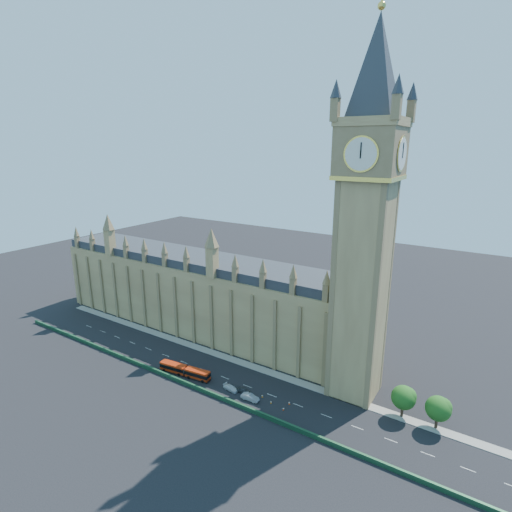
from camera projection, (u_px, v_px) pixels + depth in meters
The scene contains 15 objects.
ground at pixel (214, 374), 119.29m from camera, with size 400.00×400.00×0.00m, color black.
palace_westminster at pixel (197, 292), 146.42m from camera, with size 120.00×20.00×28.00m.
elizabeth_tower at pixel (368, 194), 96.35m from camera, with size 20.59×20.59×105.00m.
bridge_parapet at pixel (194, 387), 111.82m from camera, with size 160.00×0.60×1.20m, color #1E4C2D.
kerb_north at pixel (233, 360), 126.98m from camera, with size 160.00×3.00×0.16m, color gray.
tree_east_near at pixel (405, 397), 98.87m from camera, with size 6.00×6.00×8.50m.
tree_east_far at pixel (439, 408), 94.72m from camera, with size 6.00×6.00×8.50m.
red_bus at pixel (185, 371), 118.14m from camera, with size 16.82×4.40×2.83m.
car_grey at pixel (244, 390), 109.95m from camera, with size 1.69×4.20×1.43m, color #3D3F44.
car_silver at pixel (250, 397), 106.74m from camera, with size 1.75×5.01×1.65m, color #999BA1.
car_white at pixel (231, 388), 111.04m from camera, with size 1.91×4.71×1.37m, color silver.
cone_a at pixel (262, 396), 108.03m from camera, with size 0.55×0.55×0.70m.
cone_b at pixel (271, 402), 105.46m from camera, with size 0.53×0.53×0.64m.
cone_c at pixel (289, 403), 105.03m from camera, with size 0.56×0.56×0.79m.
cone_d at pixel (283, 409), 102.75m from camera, with size 0.50×0.50×0.71m.
Camera 1 is at (67.40, -82.17, 65.83)m, focal length 28.00 mm.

